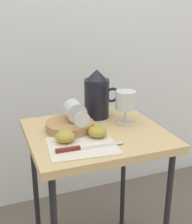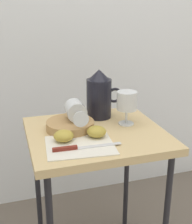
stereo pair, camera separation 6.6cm
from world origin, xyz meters
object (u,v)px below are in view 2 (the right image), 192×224
Objects in this scene: knife at (77,148)px; apple_half_right at (97,132)px; table at (96,147)px; wine_glass_upright at (127,102)px; pitcher at (99,98)px; wine_glass_tipped_near at (76,111)px; apple_half_left at (64,136)px; basket_tray at (70,125)px.

apple_half_right is at bearing 40.05° from knife.
wine_glass_upright is at bearing 14.14° from table.
wine_glass_tipped_near is at bearing -142.95° from pitcher.
wine_glass_upright is 1.93× the size of apple_half_left.
pitcher reaches higher than basket_tray.
apple_half_right is (0.08, -0.11, 0.01)m from basket_tray.
table is 9.20× the size of apple_half_left.
table is at bearing -111.96° from pitcher.
wine_glass_tipped_near is at bearing 114.60° from apple_half_right.
basket_tray is 0.19m from knife.
wine_glass_upright is 0.31m from apple_half_left.
apple_half_left is 1.00× the size of apple_half_right.
knife is (-0.11, -0.14, 0.08)m from table.
basket_tray is 0.12m from apple_half_left.
apple_half_right is at bearing -53.79° from basket_tray.
apple_half_right is (-0.02, -0.06, 0.09)m from table.
wine_glass_upright is (0.23, -0.01, 0.08)m from basket_tray.
basket_tray is at bearing 126.21° from apple_half_right.
knife is (0.03, -0.08, -0.02)m from apple_half_left.
wine_glass_tipped_near reaches higher than apple_half_right.
knife is (-0.25, -0.17, -0.09)m from wine_glass_upright.
table is at bearing -39.39° from wine_glass_tipped_near.
table is 0.17m from wine_glass_tipped_near.
wine_glass_upright reaches higher than knife.
wine_glass_tipped_near reaches higher than table.
table is 9.20× the size of apple_half_right.
pitcher is 2.93× the size of apple_half_left.
wine_glass_upright is at bearing -55.07° from pitcher.
basket_tray is at bearing -164.76° from wine_glass_tipped_near.
table is 3.14× the size of pitcher.
pitcher is 0.34m from knife.
apple_half_right is (0.05, -0.11, -0.05)m from wine_glass_tipped_near.
wine_glass_tipped_near is at bearing 140.61° from table.
apple_half_left is 0.30× the size of knife.
apple_half_left and apple_half_right have the same top height.
apple_half_right is at bearing -105.22° from table.
wine_glass_tipped_near is at bearing 57.43° from apple_half_left.
table is 4.45× the size of wine_glass_tipped_near.
wine_glass_upright is at bearing 30.54° from apple_half_right.
apple_half_left is (-0.28, -0.10, -0.07)m from wine_glass_upright.
pitcher is at bearing 124.93° from wine_glass_upright.
basket_tray is at bearing -146.00° from pitcher.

